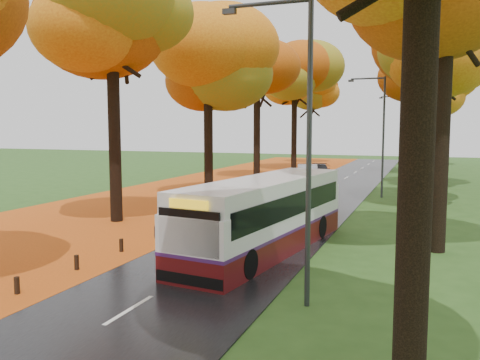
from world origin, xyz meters
The scene contains 13 objects.
road centered at (0.00, 25.00, 0.02)m, with size 6.50×90.00×0.04m, color black.
centre_line centered at (0.00, 25.00, 0.04)m, with size 0.12×90.00×0.01m, color silver.
leaf_verge centered at (-9.00, 25.00, 0.01)m, with size 12.00×90.00×0.02m, color #8C380C.
leaf_drift centered at (-3.05, 25.00, 0.04)m, with size 0.90×90.00×0.01m, color #DA5C16.
trees_left centered at (-7.18, 27.06, 9.53)m, with size 9.20×74.00×13.88m.
trees_right centered at (7.19, 26.91, 9.69)m, with size 9.30×74.20×13.96m.
streetlamp_near centered at (3.95, 8.00, 4.71)m, with size 2.45×0.18×8.00m.
streetlamp_mid centered at (3.95, 30.00, 4.71)m, with size 2.45×0.18×8.00m.
streetlamp_far centered at (3.95, 52.00, 4.71)m, with size 2.45×0.18×8.00m.
bus centered at (1.38, 13.22, 1.48)m, with size 3.79×10.70×2.76m.
car_white centered at (-2.20, 28.48, 0.76)m, with size 1.70×4.23×1.44m, color silver.
car_silver centered at (-2.35, 36.43, 0.81)m, with size 1.63×4.67×1.54m, color #96989E.
car_dark centered at (-2.35, 41.75, 0.64)m, with size 1.68×4.14×1.20m, color black.
Camera 1 is at (7.11, -4.86, 4.75)m, focal length 38.00 mm.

